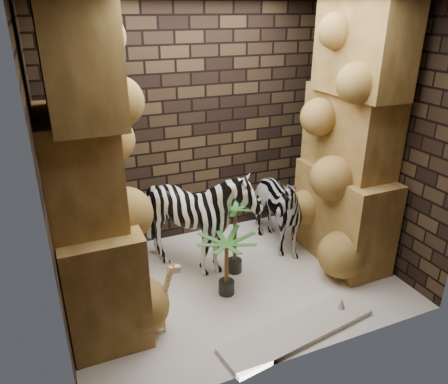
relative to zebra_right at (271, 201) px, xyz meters
name	(u,v)px	position (x,y,z in m)	size (l,w,h in m)	color
floor	(233,281)	(-0.75, -0.53, -0.63)	(3.50, 3.50, 0.00)	white
wall_back	(192,124)	(-0.75, 0.72, 0.87)	(3.50, 3.50, 0.00)	black
wall_front	(305,203)	(-0.75, -1.78, 0.87)	(3.50, 3.50, 0.00)	black
wall_left	(43,179)	(-2.50, -0.53, 0.87)	(3.00, 3.00, 0.00)	black
wall_right	(376,134)	(1.00, -0.53, 0.87)	(3.00, 3.00, 0.00)	black
rock_pillar_left	(87,173)	(-2.15, -0.53, 0.87)	(0.68, 1.30, 3.00)	tan
rock_pillar_right	(352,137)	(0.67, -0.53, 0.87)	(0.58, 1.25, 3.00)	tan
zebra_right	(271,201)	(0.00, 0.00, 0.00)	(0.57, 1.06, 1.26)	white
zebra_left	(199,225)	(-1.00, -0.16, -0.04)	(1.04, 1.29, 1.17)	white
giraffe_toy	(152,302)	(-1.77, -0.99, -0.27)	(0.36, 0.12, 0.71)	#FFD69C
palm_front	(235,237)	(-0.65, -0.35, -0.18)	(0.36, 0.36, 0.90)	#235F29
palm_back	(227,265)	(-0.90, -0.69, -0.28)	(0.36, 0.36, 0.70)	#235F29
surfboard	(298,330)	(-0.52, -1.51, -0.60)	(1.59, 0.39, 0.05)	beige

